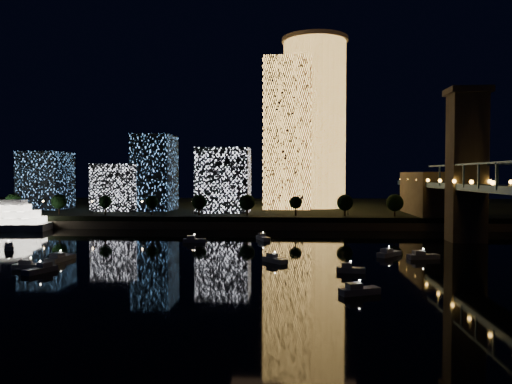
# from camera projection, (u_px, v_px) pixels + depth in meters

# --- Properties ---
(ground) EXTENTS (520.00, 520.00, 0.00)m
(ground) POSITION_uv_depth(u_px,v_px,m) (258.00, 267.00, 117.61)
(ground) COLOR black
(ground) RESTS_ON ground
(far_bank) EXTENTS (420.00, 160.00, 5.00)m
(far_bank) POSITION_uv_depth(u_px,v_px,m) (276.00, 209.00, 277.07)
(far_bank) COLOR black
(far_bank) RESTS_ON ground
(seawall) EXTENTS (420.00, 6.00, 3.00)m
(seawall) POSITION_uv_depth(u_px,v_px,m) (271.00, 226.00, 199.32)
(seawall) COLOR #6B5E4C
(seawall) RESTS_ON ground
(tower_cylindrical) EXTENTS (34.00, 34.00, 86.91)m
(tower_cylindrical) POSITION_uv_depth(u_px,v_px,m) (314.00, 123.00, 257.72)
(tower_cylindrical) COLOR #FFB651
(tower_cylindrical) RESTS_ON far_bank
(tower_rectangular) EXTENTS (23.23, 23.23, 73.90)m
(tower_rectangular) POSITION_uv_depth(u_px,v_px,m) (287.00, 134.00, 248.61)
(tower_rectangular) COLOR #FFB651
(tower_rectangular) RESTS_ON far_bank
(midrise_blocks) EXTENTS (111.59, 33.93, 35.73)m
(midrise_blocks) POSITION_uv_depth(u_px,v_px,m) (138.00, 179.00, 236.67)
(midrise_blocks) COLOR white
(midrise_blocks) RESTS_ON far_bank
(motorboats) EXTENTS (124.17, 80.94, 2.78)m
(motorboats) POSITION_uv_depth(u_px,v_px,m) (208.00, 256.00, 129.13)
(motorboats) COLOR silver
(motorboats) RESTS_ON ground
(esplanade_trees) EXTENTS (166.92, 6.93, 8.96)m
(esplanade_trees) POSITION_uv_depth(u_px,v_px,m) (204.00, 202.00, 206.85)
(esplanade_trees) COLOR black
(esplanade_trees) RESTS_ON far_bank
(street_lamps) EXTENTS (132.70, 0.70, 5.65)m
(street_lamps) POSITION_uv_depth(u_px,v_px,m) (193.00, 205.00, 213.29)
(street_lamps) COLOR black
(street_lamps) RESTS_ON far_bank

